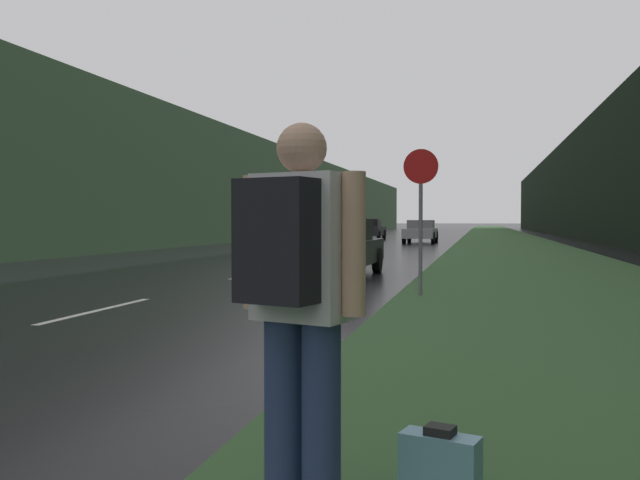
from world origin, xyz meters
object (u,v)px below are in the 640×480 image
suitcase (440,477)px  car_passing_far (421,231)px  stop_sign (421,208)px  hitchhiker_with_backpack (298,295)px  car_oncoming (369,229)px  car_passing_near (332,248)px

suitcase → car_passing_far: size_ratio=0.09×
suitcase → car_passing_far: 38.02m
stop_sign → hitchhiker_with_backpack: size_ratio=1.46×
hitchhiker_with_backpack → suitcase: 1.05m
suitcase → car_oncoming: (-7.52, 43.82, 0.53)m
car_passing_far → car_oncoming: car_oncoming is taller
car_passing_near → car_oncoming: bearing=-82.3°
hitchhiker_with_backpack → car_oncoming: (-6.90, 43.99, -0.30)m
stop_sign → car_passing_near: (-2.50, 3.96, -0.90)m
hitchhiker_with_backpack → car_passing_near: size_ratio=0.38×
stop_sign → hitchhiker_with_backpack: bearing=-88.4°
stop_sign → suitcase: size_ratio=6.04×
hitchhiker_with_backpack → car_passing_far: size_ratio=0.38×
suitcase → car_passing_far: car_passing_far is taller
car_passing_far → hitchhiker_with_backpack: bearing=94.2°
car_oncoming → stop_sign: bearing=-79.2°
hitchhiker_with_backpack → car_oncoming: 44.53m
stop_sign → car_passing_far: stop_sign is taller
car_passing_near → car_passing_far: car_passing_far is taller
suitcase → car_passing_far: (-3.39, 37.86, 0.50)m
suitcase → car_passing_near: (-3.39, 13.07, 0.48)m
stop_sign → car_passing_far: (-2.50, 28.75, -0.88)m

